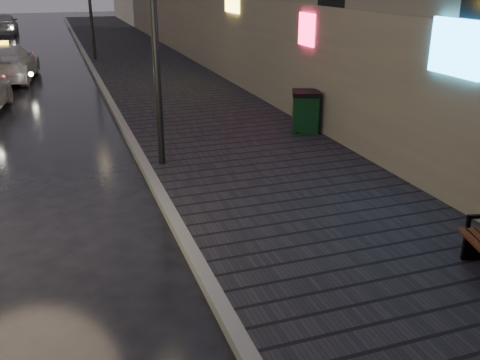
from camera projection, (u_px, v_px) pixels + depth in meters
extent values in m
cube|color=black|center=(142.00, 61.00, 25.24)|extent=(4.60, 58.00, 0.15)
cube|color=slate|center=(89.00, 64.00, 24.51)|extent=(0.20, 58.00, 0.15)
cylinder|color=black|center=(156.00, 43.00, 10.47)|extent=(0.14, 0.14, 5.00)
cylinder|color=black|center=(90.00, 4.00, 24.57)|extent=(0.14, 0.14, 5.00)
cube|color=black|center=(480.00, 247.00, 7.48)|extent=(0.49, 0.18, 0.39)
cube|color=black|center=(305.00, 114.00, 13.53)|extent=(0.83, 0.83, 0.92)
cube|color=black|center=(306.00, 93.00, 13.34)|extent=(0.89, 0.89, 0.12)
imported|color=silver|center=(7.00, 63.00, 20.69)|extent=(2.47, 4.98, 1.39)
imported|color=#9E9FA6|center=(3.00, 24.00, 36.76)|extent=(1.79, 4.36, 1.48)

